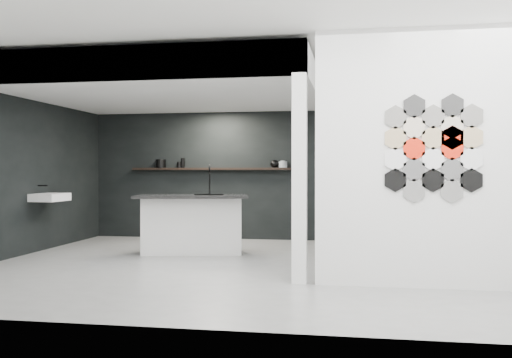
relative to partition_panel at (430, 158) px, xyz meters
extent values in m
cube|color=slate|center=(-2.23, 1.00, -1.40)|extent=(7.00, 6.00, 0.01)
cube|color=silver|center=(0.00, 0.00, 0.00)|extent=(2.45, 0.15, 2.80)
cube|color=black|center=(-3.52, 3.97, -0.22)|extent=(4.40, 0.04, 2.35)
cube|color=black|center=(-5.70, 2.00, -0.22)|extent=(0.04, 4.00, 2.35)
cube|color=silver|center=(-3.52, 2.00, 1.15)|extent=(4.40, 4.00, 0.40)
cube|color=silver|center=(-1.41, 0.00, -0.22)|extent=(0.16, 0.16, 2.35)
cube|color=silver|center=(-3.52, 0.08, 1.15)|extent=(4.40, 0.16, 0.40)
cube|color=silver|center=(-5.46, 1.80, -0.55)|extent=(0.40, 0.60, 0.12)
cube|color=black|center=(-3.43, 3.87, -0.10)|extent=(3.00, 0.15, 0.04)
cube|color=silver|center=(-3.23, 2.02, -0.97)|extent=(1.57, 0.83, 0.86)
cube|color=black|center=(-3.22, 1.94, -0.52)|extent=(1.81, 1.07, 0.04)
cube|color=black|center=(-3.00, 2.12, -0.51)|extent=(0.51, 0.46, 0.01)
cylinder|color=black|center=(-3.04, 2.31, -0.31)|extent=(0.03, 0.03, 0.40)
torus|color=black|center=(-3.03, 2.26, -0.11)|extent=(0.05, 0.14, 0.14)
cylinder|color=black|center=(-4.39, 3.87, 0.00)|extent=(0.22, 0.22, 0.16)
ellipsoid|color=black|center=(-2.23, 3.87, -0.01)|extent=(0.18, 0.18, 0.14)
cylinder|color=gray|center=(-2.08, 3.87, -0.02)|extent=(0.20, 0.20, 0.11)
cylinder|color=gray|center=(-2.08, 3.87, -0.02)|extent=(0.11, 0.11, 0.13)
cylinder|color=black|center=(-3.96, 3.87, 0.01)|extent=(0.09, 0.09, 0.18)
cylinder|color=black|center=(-4.02, 3.87, -0.03)|extent=(0.10, 0.10, 0.11)
cylinder|color=black|center=(-0.37, -0.09, -0.24)|extent=(0.26, 0.02, 0.26)
cylinder|color=white|center=(-0.37, -0.09, -0.01)|extent=(0.26, 0.02, 0.26)
cylinder|color=tan|center=(-0.37, -0.09, 0.21)|extent=(0.26, 0.02, 0.26)
cylinder|color=#66635E|center=(-0.37, -0.09, 0.44)|extent=(0.26, 0.02, 0.26)
cylinder|color=silver|center=(-0.17, -0.09, -0.35)|extent=(0.26, 0.02, 0.26)
cylinder|color=black|center=(-0.17, -0.09, -0.13)|extent=(0.26, 0.02, 0.26)
cylinder|color=red|center=(-0.17, -0.09, 0.10)|extent=(0.26, 0.02, 0.26)
cylinder|color=beige|center=(-0.17, -0.09, 0.33)|extent=(0.26, 0.02, 0.26)
cylinder|color=#2D2D2D|center=(-0.17, -0.09, 0.55)|extent=(0.26, 0.02, 0.26)
cylinder|color=black|center=(0.02, -0.09, -0.24)|extent=(0.26, 0.02, 0.26)
cylinder|color=white|center=(0.02, -0.09, -0.01)|extent=(0.26, 0.02, 0.26)
cylinder|color=tan|center=(0.02, -0.09, 0.21)|extent=(0.26, 0.02, 0.26)
cylinder|color=#66635E|center=(0.02, -0.09, 0.44)|extent=(0.26, 0.02, 0.26)
cylinder|color=silver|center=(0.22, -0.09, -0.35)|extent=(0.26, 0.02, 0.26)
cylinder|color=black|center=(0.22, -0.09, -0.13)|extent=(0.26, 0.02, 0.26)
cylinder|color=red|center=(0.22, -0.09, 0.10)|extent=(0.26, 0.02, 0.26)
cylinder|color=beige|center=(0.22, -0.09, 0.33)|extent=(0.26, 0.02, 0.26)
cylinder|color=#2D2D2D|center=(0.22, -0.09, 0.55)|extent=(0.26, 0.02, 0.26)
cylinder|color=black|center=(0.42, -0.09, -0.24)|extent=(0.26, 0.02, 0.26)
cylinder|color=white|center=(0.42, -0.09, -0.01)|extent=(0.26, 0.02, 0.26)
cylinder|color=tan|center=(0.42, -0.09, 0.21)|extent=(0.26, 0.02, 0.26)
cylinder|color=#66635E|center=(0.42, -0.09, 0.44)|extent=(0.26, 0.02, 0.26)
cylinder|color=red|center=(0.22, -0.09, 0.21)|extent=(0.26, 0.02, 0.26)
camera|label=1|loc=(-0.80, -6.37, -0.14)|focal=40.00mm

